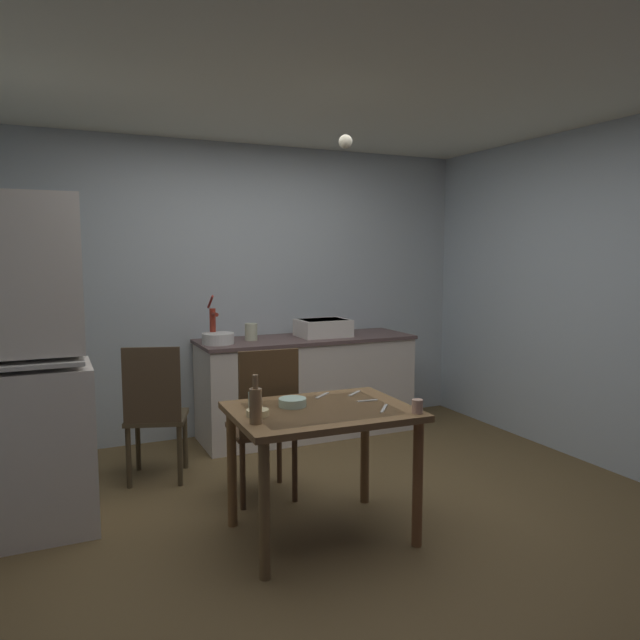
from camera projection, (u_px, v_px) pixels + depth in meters
name	position (u px, v px, depth m)	size (l,w,h in m)	color
ground_plane	(330.00, 514.00, 3.66)	(5.37, 5.37, 0.00)	brown
wall_back	(236.00, 290.00, 5.26)	(4.47, 0.10, 2.53)	silver
wall_right	(601.00, 297.00, 4.44)	(0.10, 3.87, 2.53)	silver
ceiling_slab	(331.00, 77.00, 3.37)	(4.47, 3.87, 0.10)	white
hutch_cabinet	(8.00, 379.00, 3.29)	(0.86, 0.52, 1.91)	silver
counter_cabinet	(306.00, 386.00, 5.24)	(1.88, 0.64, 0.86)	silver
sink_basin	(323.00, 328.00, 5.25)	(0.44, 0.34, 0.15)	white
hand_pump	(213.00, 322.00, 4.87)	(0.05, 0.27, 0.39)	maroon
mixing_bowl_counter	(218.00, 339.00, 4.81)	(0.26, 0.26, 0.09)	white
stoneware_crock	(251.00, 332.00, 5.01)	(0.10, 0.10, 0.14)	beige
dining_table	(321.00, 427.00, 3.31)	(1.01, 0.77, 0.74)	brown
chair_far_side	(265.00, 421.00, 3.81)	(0.43, 0.43, 1.00)	#4F3521
chair_by_counter	(155.00, 411.00, 4.12)	(0.50, 0.50, 0.97)	#473B27
serving_bowl_wide	(292.00, 402.00, 3.34)	(0.16, 0.16, 0.05)	#ADD1C1
soup_bowl_small	(258.00, 413.00, 3.14)	(0.12, 0.12, 0.03)	beige
mug_tall	(254.00, 400.00, 3.33)	(0.07, 0.07, 0.08)	#ADD1C1
teacup_mint	(417.00, 406.00, 3.20)	(0.06, 0.06, 0.07)	tan
glass_bottle	(256.00, 404.00, 2.99)	(0.06, 0.06, 0.25)	olive
table_knife	(384.00, 408.00, 3.29)	(0.17, 0.02, 0.01)	silver
teaspoon_near_bowl	(354.00, 393.00, 3.64)	(0.14, 0.02, 0.01)	beige
teaspoon_by_cup	(367.00, 401.00, 3.46)	(0.13, 0.02, 0.01)	beige
serving_spoon	(322.00, 395.00, 3.59)	(0.15, 0.02, 0.01)	beige
pendant_bulb	(346.00, 142.00, 3.45)	(0.08, 0.08, 0.08)	#F9EFCC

